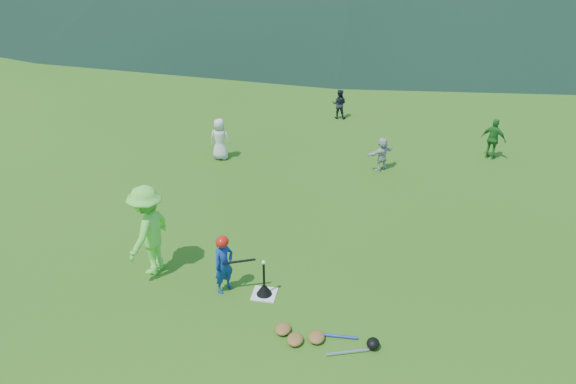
# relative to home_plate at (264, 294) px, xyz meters

# --- Properties ---
(ground) EXTENTS (120.00, 120.00, 0.00)m
(ground) POSITION_rel_home_plate_xyz_m (0.00, 0.00, -0.01)
(ground) COLOR #2C5F15
(ground) RESTS_ON ground
(home_plate) EXTENTS (0.45, 0.45, 0.02)m
(home_plate) POSITION_rel_home_plate_xyz_m (0.00, 0.00, 0.00)
(home_plate) COLOR silver
(home_plate) RESTS_ON ground
(baseball) EXTENTS (0.08, 0.08, 0.08)m
(baseball) POSITION_rel_home_plate_xyz_m (0.00, 0.00, 0.73)
(baseball) COLOR white
(baseball) RESTS_ON batting_tee
(batter_child) EXTENTS (0.48, 0.51, 1.18)m
(batter_child) POSITION_rel_home_plate_xyz_m (-0.77, 0.01, 0.58)
(batter_child) COLOR navy
(batter_child) RESTS_ON ground
(adult_coach) EXTENTS (0.87, 1.31, 1.88)m
(adult_coach) POSITION_rel_home_plate_xyz_m (-2.37, 0.37, 0.93)
(adult_coach) COLOR #67E443
(adult_coach) RESTS_ON ground
(fielder_a) EXTENTS (0.60, 0.40, 1.20)m
(fielder_a) POSITION_rel_home_plate_xyz_m (-2.57, 5.86, 0.59)
(fielder_a) COLOR silver
(fielder_a) RESTS_ON ground
(fielder_b) EXTENTS (0.51, 0.41, 1.00)m
(fielder_b) POSITION_rel_home_plate_xyz_m (0.42, 9.80, 0.49)
(fielder_b) COLOR black
(fielder_b) RESTS_ON ground
(fielder_c) EXTENTS (0.75, 0.57, 1.18)m
(fielder_c) POSITION_rel_home_plate_xyz_m (5.05, 7.28, 0.58)
(fielder_c) COLOR #227224
(fielder_c) RESTS_ON ground
(fielder_d) EXTENTS (0.83, 0.80, 0.94)m
(fielder_d) POSITION_rel_home_plate_xyz_m (1.97, 5.95, 0.46)
(fielder_d) COLOR #BCBCBC
(fielder_d) RESTS_ON ground
(batting_tee) EXTENTS (0.30, 0.30, 0.68)m
(batting_tee) POSITION_rel_home_plate_xyz_m (0.00, 0.00, 0.12)
(batting_tee) COLOR black
(batting_tee) RESTS_ON home_plate
(batter_gear) EXTENTS (0.72, 0.27, 0.54)m
(batter_gear) POSITION_rel_home_plate_xyz_m (-0.74, 0.01, 1.05)
(batter_gear) COLOR red
(batter_gear) RESTS_ON ground
(equipment_pile) EXTENTS (1.80, 0.63, 0.19)m
(equipment_pile) POSITION_rel_home_plate_xyz_m (1.14, -1.05, 0.06)
(equipment_pile) COLOR olive
(equipment_pile) RESTS_ON ground
(outfield_fence) EXTENTS (70.07, 0.08, 1.33)m
(outfield_fence) POSITION_rel_home_plate_xyz_m (0.00, 28.00, 0.69)
(outfield_fence) COLOR gray
(outfield_fence) RESTS_ON ground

